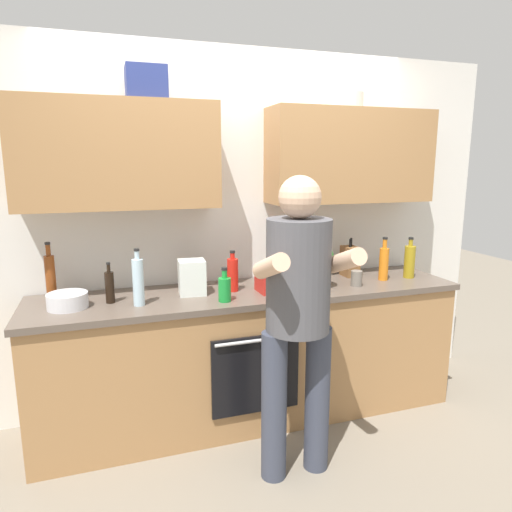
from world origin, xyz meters
name	(u,v)px	position (x,y,z in m)	size (l,w,h in m)	color
ground_plane	(252,413)	(0.00, 0.00, 0.00)	(12.00, 12.00, 0.00)	#756B5B
back_wall_unit	(240,196)	(0.00, 0.27, 1.50)	(4.00, 0.38, 2.50)	silver
counter	(252,353)	(0.00, 0.00, 0.45)	(2.84, 0.67, 0.90)	#A37547
person_standing	(298,306)	(0.04, -0.66, 0.99)	(0.49, 0.45, 1.67)	#383D4C
bottle_soda	(225,288)	(-0.24, -0.19, 0.98)	(0.08, 0.08, 0.21)	#198C33
bottle_juice	(384,263)	(0.98, -0.04, 1.03)	(0.07, 0.07, 0.31)	orange
bottle_vinegar	(50,276)	(-1.24, 0.17, 1.05)	(0.06, 0.06, 0.36)	brown
bottle_syrup	(294,261)	(0.39, 0.22, 1.03)	(0.06, 0.06, 0.29)	#8C4C14
bottle_hotsauce	(233,274)	(-0.13, 0.02, 1.01)	(0.07, 0.07, 0.27)	red
bottle_water	(138,281)	(-0.74, -0.11, 1.05)	(0.07, 0.07, 0.34)	silver
bottle_soy	(110,287)	(-0.90, 0.00, 1.00)	(0.05, 0.05, 0.25)	black
bottle_oil	(410,261)	(1.20, -0.04, 1.02)	(0.08, 0.08, 0.30)	olive
cup_stoneware	(357,278)	(0.71, -0.13, 0.95)	(0.08, 0.08, 0.11)	slate
mixing_bowl	(68,301)	(-1.14, -0.03, 0.94)	(0.23, 0.23, 0.09)	silver
knife_block	(350,261)	(0.81, 0.14, 1.01)	(0.10, 0.14, 0.28)	brown
potted_herb	(320,263)	(0.45, -0.09, 1.07)	(0.19, 0.19, 0.30)	#9E6647
grocery_bag_crisps	(273,280)	(0.12, -0.07, 0.98)	(0.19, 0.18, 0.15)	red
grocery_bag_produce	(192,277)	(-0.39, 0.03, 1.01)	(0.17, 0.16, 0.22)	silver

